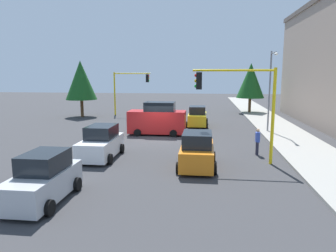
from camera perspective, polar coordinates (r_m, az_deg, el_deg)
The scene contains 14 objects.
ground_plane at distance 24.64m, azimuth -2.01°, elevation -2.43°, with size 120.00×120.00×0.00m, color #353538.
sidewalk_kerb at distance 30.02m, azimuth 19.78°, elevation -0.70°, with size 80.00×4.00×0.15m, color gray.
lane_arrow_near at distance 14.92m, azimuth -20.89°, elevation -11.01°, with size 2.40×1.10×1.10m.
traffic_signal_far_right at distance 38.99m, azimuth -7.11°, elevation 7.46°, with size 0.36×4.59×5.31m.
traffic_signal_near_left at distance 17.97m, azimuth 13.03°, elevation 5.34°, with size 0.36×4.59×5.43m.
street_lamp_curbside at distance 27.98m, azimuth 18.28°, elevation 7.49°, with size 2.15×0.28×7.00m.
tree_roadside_far at distance 42.23m, azimuth 14.86°, elevation 8.01°, with size 3.57×3.57×6.50m.
tree_opposite_side at distance 38.75m, azimuth -15.64°, elevation 8.05°, with size 3.66×3.66×6.67m.
delivery_van_red at distance 26.41m, azimuth -1.93°, elevation 1.19°, with size 2.22×4.80×2.77m.
car_yellow at distance 31.03m, azimuth 5.39°, elevation 1.67°, with size 3.96×2.07×1.98m.
car_white at distance 19.51m, azimuth -12.11°, elevation -3.10°, with size 4.15×2.10×1.98m.
car_orange at distance 17.18m, azimuth 5.34°, elevation -4.63°, with size 4.00×2.07×1.98m.
car_silver at distance 13.63m, azimuth -21.77°, elevation -9.05°, with size 3.98×1.95×1.98m.
pedestrian_crossing at distance 20.49m, azimuth 16.03°, elevation -2.63°, with size 0.40×0.24×1.70m.
Camera 1 is at (23.82, 3.75, 5.05)m, focal length 33.37 mm.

